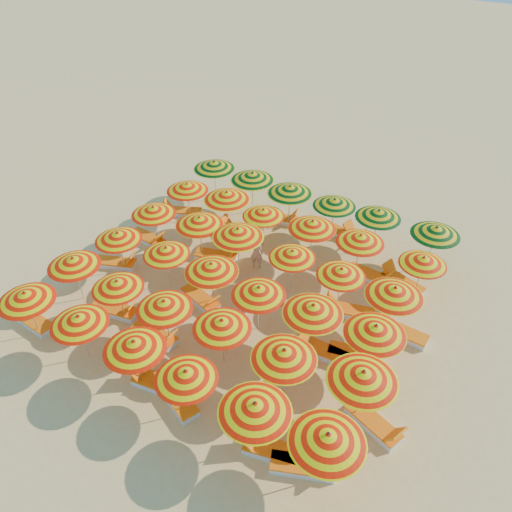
# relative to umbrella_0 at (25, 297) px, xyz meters

# --- Properties ---
(ground) EXTENTS (120.00, 120.00, 0.00)m
(ground) POSITION_rel_umbrella_0_xyz_m (5.25, 5.22, -1.73)
(ground) COLOR #F6C16D
(ground) RESTS_ON ground
(umbrella_0) EXTENTS (2.23, 2.23, 1.97)m
(umbrella_0) POSITION_rel_umbrella_0_xyz_m (0.00, 0.00, 0.00)
(umbrella_0) COLOR silver
(umbrella_0) RESTS_ON ground
(umbrella_1) EXTENTS (2.37, 2.37, 1.91)m
(umbrella_1) POSITION_rel_umbrella_0_xyz_m (2.22, 0.14, -0.05)
(umbrella_1) COLOR silver
(umbrella_1) RESTS_ON ground
(umbrella_2) EXTENTS (1.96, 1.96, 1.98)m
(umbrella_2) POSITION_rel_umbrella_0_xyz_m (4.42, 0.16, 0.01)
(umbrella_2) COLOR silver
(umbrella_2) RESTS_ON ground
(umbrella_3) EXTENTS (2.04, 2.04, 1.90)m
(umbrella_3) POSITION_rel_umbrella_0_xyz_m (6.31, 0.09, -0.06)
(umbrella_3) COLOR silver
(umbrella_3) RESTS_ON ground
(umbrella_4) EXTENTS (2.35, 2.35, 2.07)m
(umbrella_4) POSITION_rel_umbrella_0_xyz_m (8.52, 0.05, 0.09)
(umbrella_4) COLOR silver
(umbrella_4) RESTS_ON ground
(umbrella_5) EXTENTS (2.15, 2.15, 2.07)m
(umbrella_5) POSITION_rel_umbrella_0_xyz_m (10.46, 0.17, 0.09)
(umbrella_5) COLOR silver
(umbrella_5) RESTS_ON ground
(umbrella_6) EXTENTS (2.15, 2.15, 1.97)m
(umbrella_6) POSITION_rel_umbrella_0_xyz_m (-0.02, 2.07, 0.00)
(umbrella_6) COLOR silver
(umbrella_6) RESTS_ON ground
(umbrella_7) EXTENTS (2.16, 2.16, 1.86)m
(umbrella_7) POSITION_rel_umbrella_0_xyz_m (2.05, 2.01, -0.09)
(umbrella_7) COLOR silver
(umbrella_7) RESTS_ON ground
(umbrella_8) EXTENTS (2.17, 2.17, 1.94)m
(umbrella_8) POSITION_rel_umbrella_0_xyz_m (4.07, 1.97, -0.03)
(umbrella_8) COLOR silver
(umbrella_8) RESTS_ON ground
(umbrella_9) EXTENTS (2.22, 2.22, 1.94)m
(umbrella_9) POSITION_rel_umbrella_0_xyz_m (6.11, 2.18, -0.03)
(umbrella_9) COLOR silver
(umbrella_9) RESTS_ON ground
(umbrella_10) EXTENTS (1.95, 1.95, 2.05)m
(umbrella_10) POSITION_rel_umbrella_0_xyz_m (8.34, 1.99, 0.07)
(umbrella_10) COLOR silver
(umbrella_10) RESTS_ON ground
(umbrella_11) EXTENTS (2.08, 2.08, 2.11)m
(umbrella_11) POSITION_rel_umbrella_0_xyz_m (10.54, 2.34, 0.13)
(umbrella_11) COLOR silver
(umbrella_11) RESTS_ON ground
(umbrella_12) EXTENTS (2.15, 2.15, 1.89)m
(umbrella_12) POSITION_rel_umbrella_0_xyz_m (0.18, 4.09, -0.07)
(umbrella_12) COLOR silver
(umbrella_12) RESTS_ON ground
(umbrella_13) EXTENTS (1.80, 1.80, 1.84)m
(umbrella_13) POSITION_rel_umbrella_0_xyz_m (2.28, 4.32, -0.11)
(umbrella_13) COLOR silver
(umbrella_13) RESTS_ON ground
(umbrella_14) EXTENTS (2.10, 2.10, 2.02)m
(umbrella_14) POSITION_rel_umbrella_0_xyz_m (4.36, 4.20, 0.05)
(umbrella_14) COLOR silver
(umbrella_14) RESTS_ON ground
(umbrella_15) EXTENTS (2.33, 2.33, 1.94)m
(umbrella_15) POSITION_rel_umbrella_0_xyz_m (6.34, 4.03, -0.02)
(umbrella_15) COLOR silver
(umbrella_15) RESTS_ON ground
(umbrella_16) EXTENTS (2.04, 2.04, 2.06)m
(umbrella_16) POSITION_rel_umbrella_0_xyz_m (8.27, 4.05, 0.08)
(umbrella_16) COLOR silver
(umbrella_16) RESTS_ON ground
(umbrella_17) EXTENTS (2.13, 2.13, 2.02)m
(umbrella_17) POSITION_rel_umbrella_0_xyz_m (10.24, 4.21, 0.05)
(umbrella_17) COLOR silver
(umbrella_17) RESTS_ON ground
(umbrella_18) EXTENTS (2.34, 2.34, 1.92)m
(umbrella_18) POSITION_rel_umbrella_0_xyz_m (0.20, 6.14, -0.04)
(umbrella_18) COLOR silver
(umbrella_18) RESTS_ON ground
(umbrella_19) EXTENTS (2.45, 2.45, 2.02)m
(umbrella_19) POSITION_rel_umbrella_0_xyz_m (2.34, 6.35, 0.04)
(umbrella_19) COLOR silver
(umbrella_19) RESTS_ON ground
(umbrella_20) EXTENTS (2.01, 2.01, 2.10)m
(umbrella_20) POSITION_rel_umbrella_0_xyz_m (4.11, 6.34, 0.11)
(umbrella_20) COLOR silver
(umbrella_20) RESTS_ON ground
(umbrella_21) EXTENTS (2.03, 2.03, 1.84)m
(umbrella_21) POSITION_rel_umbrella_0_xyz_m (6.34, 6.45, -0.11)
(umbrella_21) COLOR silver
(umbrella_21) RESTS_ON ground
(umbrella_22) EXTENTS (1.82, 1.82, 1.84)m
(umbrella_22) POSITION_rel_umbrella_0_xyz_m (8.27, 6.39, -0.11)
(umbrella_22) COLOR silver
(umbrella_22) RESTS_ON ground
(umbrella_23) EXTENTS (2.13, 2.13, 2.03)m
(umbrella_23) POSITION_rel_umbrella_0_xyz_m (10.21, 6.14, 0.06)
(umbrella_23) COLOR silver
(umbrella_23) RESTS_ON ground
(umbrella_24) EXTENTS (2.39, 2.39, 1.93)m
(umbrella_24) POSITION_rel_umbrella_0_xyz_m (0.27, 8.34, -0.03)
(umbrella_24) COLOR silver
(umbrella_24) RESTS_ON ground
(umbrella_25) EXTENTS (2.11, 2.11, 2.08)m
(umbrella_25) POSITION_rel_umbrella_0_xyz_m (2.28, 8.40, 0.10)
(umbrella_25) COLOR silver
(umbrella_25) RESTS_ON ground
(umbrella_26) EXTENTS (2.08, 2.08, 1.82)m
(umbrella_26) POSITION_rel_umbrella_0_xyz_m (4.07, 8.35, -0.13)
(umbrella_26) COLOR silver
(umbrella_26) RESTS_ON ground
(umbrella_27) EXTENTS (2.22, 2.22, 2.00)m
(umbrella_27) POSITION_rel_umbrella_0_xyz_m (6.25, 8.33, 0.03)
(umbrella_27) COLOR silver
(umbrella_27) RESTS_ON ground
(umbrella_28) EXTENTS (2.33, 2.33, 1.94)m
(umbrella_28) POSITION_rel_umbrella_0_xyz_m (8.16, 8.47, -0.03)
(umbrella_28) COLOR silver
(umbrella_28) RESTS_ON ground
(umbrella_29) EXTENTS (2.01, 2.01, 1.82)m
(umbrella_29) POSITION_rel_umbrella_0_xyz_m (10.53, 8.48, -0.13)
(umbrella_29) COLOR silver
(umbrella_29) RESTS_ON ground
(umbrella_30) EXTENTS (2.50, 2.50, 2.04)m
(umbrella_30) POSITION_rel_umbrella_0_xyz_m (0.24, 10.48, 0.06)
(umbrella_30) COLOR silver
(umbrella_30) RESTS_ON ground
(umbrella_31) EXTENTS (2.44, 2.44, 2.09)m
(umbrella_31) POSITION_rel_umbrella_0_xyz_m (2.36, 10.37, 0.10)
(umbrella_31) COLOR silver
(umbrella_31) RESTS_ON ground
(umbrella_32) EXTENTS (2.39, 2.39, 2.07)m
(umbrella_32) POSITION_rel_umbrella_0_xyz_m (4.33, 10.19, 0.09)
(umbrella_32) COLOR silver
(umbrella_32) RESTS_ON ground
(umbrella_33) EXTENTS (2.28, 2.28, 1.91)m
(umbrella_33) POSITION_rel_umbrella_0_xyz_m (6.30, 10.41, -0.05)
(umbrella_33) COLOR silver
(umbrella_33) RESTS_ON ground
(umbrella_34) EXTENTS (2.42, 2.42, 1.94)m
(umbrella_34) POSITION_rel_umbrella_0_xyz_m (8.18, 10.43, -0.02)
(umbrella_34) COLOR silver
(umbrella_34) RESTS_ON ground
(umbrella_35) EXTENTS (2.21, 2.21, 2.00)m
(umbrella_35) POSITION_rel_umbrella_0_xyz_m (10.48, 10.33, 0.03)
(umbrella_35) COLOR silver
(umbrella_35) RESTS_ON ground
(lounger_0) EXTENTS (1.78, 0.73, 0.69)m
(lounger_0) POSITION_rel_umbrella_0_xyz_m (-0.60, 0.24, -1.58)
(lounger_0) COLOR white
(lounger_0) RESTS_ON ground
(lounger_1) EXTENTS (1.80, 0.81, 0.69)m
(lounger_1) POSITION_rel_umbrella_0_xyz_m (4.92, 0.32, -1.58)
(lounger_1) COLOR white
(lounger_1) RESTS_ON ground
(lounger_2) EXTENTS (1.82, 1.24, 0.69)m
(lounger_2) POSITION_rel_umbrella_0_xyz_m (5.71, 0.21, -1.58)
(lounger_2) COLOR white
(lounger_2) RESTS_ON ground
(lounger_3) EXTENTS (1.82, 0.94, 0.69)m
(lounger_3) POSITION_rel_umbrella_0_xyz_m (9.02, 0.14, -1.58)
(lounger_3) COLOR white
(lounger_3) RESTS_ON ground
(lounger_4) EXTENTS (1.82, 1.17, 0.69)m
(lounger_4) POSITION_rel_umbrella_0_xyz_m (9.96, 0.16, -1.58)
(lounger_4) COLOR white
(lounger_4) RESTS_ON ground
(lounger_5) EXTENTS (1.81, 0.89, 0.69)m
(lounger_5) POSITION_rel_umbrella_0_xyz_m (1.55, 2.09, -1.58)
(lounger_5) COLOR white
(lounger_5) RESTS_ON ground
(lounger_6) EXTENTS (1.76, 0.66, 0.69)m
(lounger_6) POSITION_rel_umbrella_0_xyz_m (3.57, 1.83, -1.58)
(lounger_6) COLOR white
(lounger_6) RESTS_ON ground
(lounger_7) EXTENTS (1.83, 1.16, 0.69)m
(lounger_7) POSITION_rel_umbrella_0_xyz_m (11.13, 2.29, -1.58)
(lounger_7) COLOR white
(lounger_7) RESTS_ON ground
(lounger_8) EXTENTS (1.82, 1.17, 0.69)m
(lounger_8) POSITION_rel_umbrella_0_xyz_m (-0.33, 4.13, -1.58)
(lounger_8) COLOR white
(lounger_8) RESTS_ON ground
(lounger_9) EXTENTS (1.83, 1.06, 0.69)m
(lounger_9) POSITION_rel_umbrella_0_xyz_m (3.86, 4.11, -1.58)
(lounger_9) COLOR white
(lounger_9) RESTS_ON ground
(lounger_10) EXTENTS (1.75, 0.62, 0.69)m
(lounger_10) POSITION_rel_umbrella_0_xyz_m (8.77, 4.07, -1.58)
(lounger_10) COLOR white
(lounger_10) RESTS_ON ground
(lounger_11) EXTENTS (1.82, 0.93, 0.69)m
(lounger_11) POSITION_rel_umbrella_0_xyz_m (9.73, 4.46, -1.58)
(lounger_11) COLOR white
(lounger_11) RESTS_ON ground
(lounger_12) EXTENTS (1.78, 0.75, 0.69)m
(lounger_12) POSITION_rel_umbrella_0_xyz_m (-0.30, 6.09, -1.58)
(lounger_12) COLOR white
(lounger_12) RESTS_ON ground
(lounger_13) EXTENTS (1.83, 1.05, 0.69)m
(lounger_13) POSITION_rel_umbrella_0_xyz_m (2.93, 6.55, -1.58)
(lounger_13) COLOR white
(lounger_13) RESTS_ON ground
(lounger_14) EXTENTS (1.82, 0.99, 0.69)m
(lounger_14) POSITION_rel_umbrella_0_xyz_m (8.77, 6.24, -1.58)
(lounger_14) COLOR white
(lounger_14) RESTS_ON ground
(lounger_15) EXTENTS (1.77, 0.69, 0.69)m
(lounger_15) POSITION_rel_umbrella_0_xyz_m (10.71, 6.17, -1.58)
(lounger_15) COLOR white
(lounger_15) RESTS_ON ground
(lounger_16) EXTENTS (1.82, 1.25, 0.69)m
(lounger_16) POSITION_rel_umbrella_0_xyz_m (-0.32, 8.52, -1.58)
(lounger_16) COLOR white
(lounger_16) RESTS_ON ground
(lounger_17) EXTENTS (1.81, 0.88, 0.69)m
(lounger_17) POSITION_rel_umbrella_0_xyz_m (2.78, 8.59, -1.58)
(lounger_17) COLOR white
(lounger_17) RESTS_ON ground
(lounger_18) EXTENTS (1.78, 0.75, 0.69)m
(lounger_18) POSITION_rel_umbrella_0_xyz_m (8.76, 8.50, -1.58)
(lounger_18) COLOR white
(lounger_18) RESTS_ON ground
(lounger_19) EXTENTS (1.83, 1.13, 0.69)m
(lounger_19) POSITION_rel_umbrella_0_xyz_m (9.94, 8.73, -1.58)
(lounger_19) COLOR white
(lounger_19) RESTS_ON ground
(lounger_20) EXTENTS (1.82, 0.98, 0.69)m
(lounger_20) POSITION_rel_umbrella_0_xyz_m (3.83, 10.25, -1.58)
(lounger_20) COLOR white
(lounger_20) RESTS_ON ground
(lounger_21) EXTENTS (1.81, 0.90, 0.69)m
(lounger_21) POSITION_rel_umbrella_0_xyz_m (6.89, 10.57, -1.58)
(lounger_21) COLOR white
(lounger_21) RESTS_ON ground
(lounger_22) EXTENTS (1.82, 0.94, 0.69)m
(lounger_22) POSITION_rel_umbrella_0_xyz_m (7.58, 10.64, -1.58)
(lounger_22) COLOR white
(lounger_22) RESTS_ON ground
(beachgoer_a) EXTENTS (0.59, 0.48, 1.41)m
(beachgoer_a) POSITION_rel_umbrella_0_xyz_m (4.59, 6.90, -1.03)
(beachgoer_a) COLOR tan
(beachgoer_a) RESTS_ON ground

